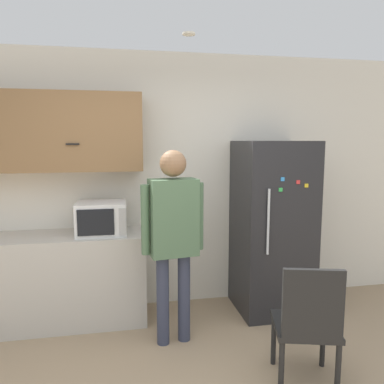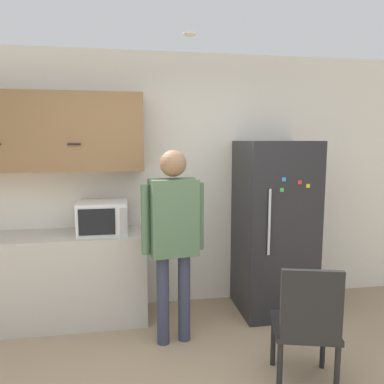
# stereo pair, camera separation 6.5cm
# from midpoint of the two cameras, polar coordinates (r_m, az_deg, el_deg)

# --- Properties ---
(back_wall) EXTENTS (6.00, 0.06, 2.70)m
(back_wall) POSITION_cam_midpoint_polar(r_m,az_deg,el_deg) (4.05, -5.07, 1.56)
(back_wall) COLOR silver
(back_wall) RESTS_ON ground_plane
(counter) EXTENTS (1.98, 0.56, 0.89)m
(counter) POSITION_cam_midpoint_polar(r_m,az_deg,el_deg) (4.01, -22.31, -12.38)
(counter) COLOR #BCB7AD
(counter) RESTS_ON ground_plane
(upper_cabinets) EXTENTS (1.98, 0.37, 0.75)m
(upper_cabinets) POSITION_cam_midpoint_polar(r_m,az_deg,el_deg) (3.89, -23.09, 8.41)
(upper_cabinets) COLOR olive
(microwave) EXTENTS (0.47, 0.41, 0.31)m
(microwave) POSITION_cam_midpoint_polar(r_m,az_deg,el_deg) (3.76, -14.10, -3.84)
(microwave) COLOR white
(microwave) RESTS_ON counter
(person) EXTENTS (0.55, 0.28, 1.71)m
(person) POSITION_cam_midpoint_polar(r_m,az_deg,el_deg) (3.24, -3.49, -5.48)
(person) COLOR #33384C
(person) RESTS_ON ground_plane
(refrigerator) EXTENTS (0.72, 0.74, 1.79)m
(refrigerator) POSITION_cam_midpoint_polar(r_m,az_deg,el_deg) (4.01, 11.61, -5.23)
(refrigerator) COLOR #232326
(refrigerator) RESTS_ON ground_plane
(chair) EXTENTS (0.55, 0.55, 0.94)m
(chair) POSITION_cam_midpoint_polar(r_m,az_deg,el_deg) (2.93, 16.60, -18.34)
(chair) COLOR black
(chair) RESTS_ON ground_plane
(ceiling_light) EXTENTS (0.11, 0.11, 0.01)m
(ceiling_light) POSITION_cam_midpoint_polar(r_m,az_deg,el_deg) (3.41, -1.08, 22.96)
(ceiling_light) COLOR white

